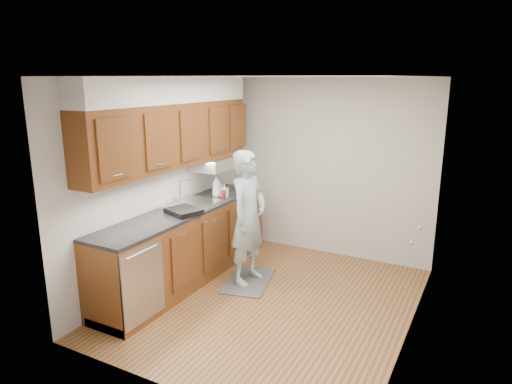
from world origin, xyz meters
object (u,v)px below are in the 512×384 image
at_px(soda_can, 223,194).
at_px(steel_can, 226,192).
at_px(soap_bottle_a, 216,186).
at_px(soap_bottle_c, 221,188).
at_px(soap_bottle_b, 224,190).
at_px(person, 248,209).
at_px(dish_rack, 184,211).

height_order(soda_can, steel_can, steel_can).
xyz_separation_m(soap_bottle_a, steel_can, (0.11, 0.07, -0.09)).
bearing_deg(soap_bottle_c, soap_bottle_b, -42.80).
bearing_deg(person, soda_can, 63.93).
xyz_separation_m(person, steel_can, (-0.58, 0.43, 0.05)).
bearing_deg(soap_bottle_b, soda_can, -71.88).
height_order(soap_bottle_b, steel_can, soap_bottle_b).
height_order(person, soap_bottle_a, person).
bearing_deg(dish_rack, soap_bottle_c, 117.41).
height_order(steel_can, dish_rack, steel_can).
relative_size(soda_can, dish_rack, 0.29).
xyz_separation_m(soap_bottle_b, soda_can, (0.02, -0.06, -0.03)).
xyz_separation_m(soda_can, dish_rack, (-0.03, -0.82, -0.02)).
bearing_deg(dish_rack, steel_can, 109.02).
bearing_deg(person, soap_bottle_a, 66.32).
bearing_deg(soap_bottle_a, steel_can, 31.09).
bearing_deg(dish_rack, soap_bottle_b, 108.85).
bearing_deg(person, dish_rack, 134.32).
xyz_separation_m(person, soap_bottle_b, (-0.58, 0.38, 0.08)).
xyz_separation_m(person, dish_rack, (-0.59, -0.50, 0.02)).
xyz_separation_m(soap_bottle_b, steel_can, (-0.00, 0.04, -0.03)).
relative_size(soap_bottle_c, soda_can, 1.50).
bearing_deg(steel_can, soap_bottle_b, -87.16).
relative_size(soap_bottle_a, dish_rack, 0.78).
bearing_deg(soap_bottle_a, person, -27.56).
height_order(soap_bottle_c, soda_can, soap_bottle_c).
xyz_separation_m(soap_bottle_a, soap_bottle_b, (0.11, 0.02, -0.06)).
bearing_deg(soda_can, dish_rack, -92.33).
bearing_deg(soap_bottle_c, dish_rack, -82.27).
height_order(soda_can, dish_rack, soda_can).
relative_size(person, dish_rack, 4.94).
distance_m(soap_bottle_b, soap_bottle_c, 0.21).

